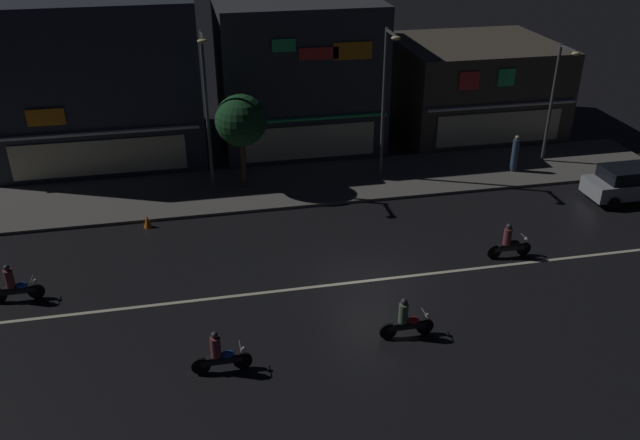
% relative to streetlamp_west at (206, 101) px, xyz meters
% --- Properties ---
extents(ground_plane, '(140.00, 140.00, 0.00)m').
position_rel_streetlamp_west_xyz_m(ground_plane, '(5.30, -9.34, -4.59)').
color(ground_plane, black).
extents(lane_divider_stripe, '(33.87, 0.16, 0.01)m').
position_rel_streetlamp_west_xyz_m(lane_divider_stripe, '(5.30, -9.34, -4.59)').
color(lane_divider_stripe, beige).
rests_on(lane_divider_stripe, ground).
extents(sidewalk_far, '(35.65, 5.03, 0.14)m').
position_rel_streetlamp_west_xyz_m(sidewalk_far, '(5.30, -0.16, -4.52)').
color(sidewalk_far, '#5B5954').
rests_on(sidewalk_far, ground).
extents(storefront_left_block, '(8.61, 8.52, 8.03)m').
position_rel_streetlamp_west_xyz_m(storefront_left_block, '(5.30, 6.54, -0.58)').
color(storefront_left_block, '#383A3F').
rests_on(storefront_left_block, ground).
extents(storefront_center_block, '(9.10, 8.18, 5.17)m').
position_rel_streetlamp_west_xyz_m(storefront_center_block, '(15.99, 6.36, -2.01)').
color(storefront_center_block, '#4C443A').
rests_on(storefront_center_block, ground).
extents(storefront_right_block, '(10.56, 9.11, 8.53)m').
position_rel_streetlamp_west_xyz_m(storefront_right_block, '(-5.40, 6.83, -0.33)').
color(storefront_right_block, '#2D333D').
rests_on(storefront_right_block, ground).
extents(streetlamp_west, '(0.44, 1.64, 7.61)m').
position_rel_streetlamp_west_xyz_m(streetlamp_west, '(0.00, 0.00, 0.00)').
color(streetlamp_west, '#47494C').
rests_on(streetlamp_west, sidewalk_far).
extents(streetlamp_mid, '(0.44, 1.64, 7.44)m').
position_rel_streetlamp_west_xyz_m(streetlamp_mid, '(8.44, -0.37, -0.09)').
color(streetlamp_mid, '#47494C').
rests_on(streetlamp_mid, sidewalk_far).
extents(streetlamp_east, '(0.44, 1.64, 6.25)m').
position_rel_streetlamp_west_xyz_m(streetlamp_east, '(17.59, -0.13, -0.71)').
color(streetlamp_east, '#47494C').
rests_on(streetlamp_east, sidewalk_far).
extents(pedestrian_on_sidewalk, '(0.34, 0.34, 1.92)m').
position_rel_streetlamp_west_xyz_m(pedestrian_on_sidewalk, '(15.40, -0.85, -3.55)').
color(pedestrian_on_sidewalk, '#334766').
rests_on(pedestrian_on_sidewalk, sidewalk_far).
extents(street_tree, '(2.46, 2.46, 4.64)m').
position_rel_streetlamp_west_xyz_m(street_tree, '(1.53, -0.02, -1.06)').
color(street_tree, '#473323').
rests_on(street_tree, sidewalk_far).
extents(parked_car_near_kerb, '(4.30, 1.98, 1.67)m').
position_rel_streetlamp_west_xyz_m(parked_car_near_kerb, '(19.37, -4.87, -3.72)').
color(parked_car_near_kerb, '#9EA0A5').
rests_on(parked_car_near_kerb, ground).
extents(motorcycle_lead, '(1.90, 0.60, 1.52)m').
position_rel_streetlamp_west_xyz_m(motorcycle_lead, '(-0.61, -13.41, -3.96)').
color(motorcycle_lead, black).
rests_on(motorcycle_lead, ground).
extents(motorcycle_following, '(1.90, 0.60, 1.52)m').
position_rel_streetlamp_west_xyz_m(motorcycle_following, '(11.31, -8.72, -3.96)').
color(motorcycle_following, black).
rests_on(motorcycle_following, ground).
extents(motorcycle_opposite_lane, '(1.90, 0.60, 1.52)m').
position_rel_streetlamp_west_xyz_m(motorcycle_opposite_lane, '(-7.62, -8.00, -3.96)').
color(motorcycle_opposite_lane, black).
rests_on(motorcycle_opposite_lane, ground).
extents(motorcycle_trailing_far, '(1.90, 0.60, 1.52)m').
position_rel_streetlamp_west_xyz_m(motorcycle_trailing_far, '(5.58, -12.88, -3.96)').
color(motorcycle_trailing_far, black).
rests_on(motorcycle_trailing_far, ground).
extents(traffic_cone, '(0.36, 0.36, 0.55)m').
position_rel_streetlamp_west_xyz_m(traffic_cone, '(-3.07, -3.15, -4.32)').
color(traffic_cone, orange).
rests_on(traffic_cone, ground).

